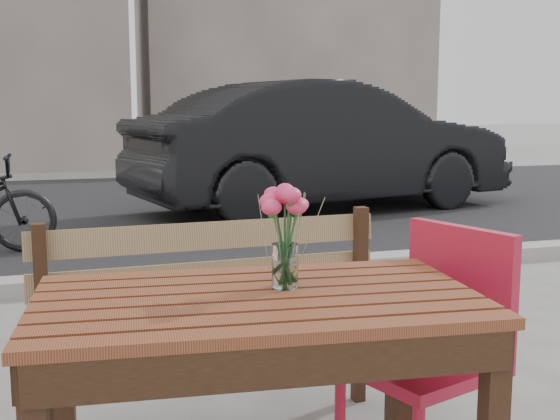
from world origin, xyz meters
The scene contains 7 objects.
street centered at (0.00, 5.06, 0.03)m, with size 30.00×8.12×0.12m.
backdrop_buildings centered at (0.17, 14.40, 3.60)m, with size 15.50×4.00×8.00m.
main_table centered at (0.20, -0.18, 0.65)m, with size 1.33×0.85×0.78m.
main_bench centered at (0.25, 0.61, 0.55)m, with size 1.46×0.47×0.90m.
red_chair centered at (0.87, -0.02, 0.53)m, with size 0.57×0.57×0.91m.
main_vase centered at (0.30, -0.12, 0.97)m, with size 0.17×0.17×0.31m.
parked_car centered at (2.81, 6.25, 0.80)m, with size 1.70×4.87×1.60m, color black.
Camera 1 is at (-0.31, -2.06, 1.32)m, focal length 45.00 mm.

